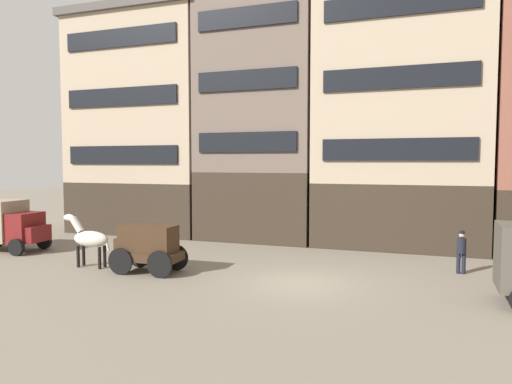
{
  "coord_description": "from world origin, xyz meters",
  "views": [
    {
      "loc": [
        4.24,
        -16.91,
        4.61
      ],
      "look_at": [
        -2.49,
        2.11,
        3.29
      ],
      "focal_mm": 32.58,
      "sensor_mm": 36.0,
      "label": 1
    }
  ],
  "objects_px": {
    "pedestrian_officer": "(461,250)",
    "cargo_wagon": "(147,245)",
    "draft_horse": "(89,238)",
    "delivery_truck_far": "(4,223)"
  },
  "relations": [
    {
      "from": "cargo_wagon",
      "to": "draft_horse",
      "type": "xyz_separation_m",
      "value": [
        -2.95,
        -0.0,
        0.12
      ]
    },
    {
      "from": "draft_horse",
      "to": "delivery_truck_far",
      "type": "relative_size",
      "value": 0.53
    },
    {
      "from": "pedestrian_officer",
      "to": "cargo_wagon",
      "type": "bearing_deg",
      "value": -161.53
    },
    {
      "from": "draft_horse",
      "to": "delivery_truck_far",
      "type": "height_order",
      "value": "delivery_truck_far"
    },
    {
      "from": "cargo_wagon",
      "to": "pedestrian_officer",
      "type": "relative_size",
      "value": 1.64
    },
    {
      "from": "cargo_wagon",
      "to": "delivery_truck_far",
      "type": "bearing_deg",
      "value": 170.25
    },
    {
      "from": "cargo_wagon",
      "to": "pedestrian_officer",
      "type": "bearing_deg",
      "value": 18.47
    },
    {
      "from": "pedestrian_officer",
      "to": "delivery_truck_far",
      "type": "bearing_deg",
      "value": -173.66
    },
    {
      "from": "draft_horse",
      "to": "delivery_truck_far",
      "type": "bearing_deg",
      "value": 166.12
    },
    {
      "from": "delivery_truck_far",
      "to": "pedestrian_officer",
      "type": "xyz_separation_m",
      "value": [
        22.0,
        2.44,
        -0.44
      ]
    }
  ]
}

